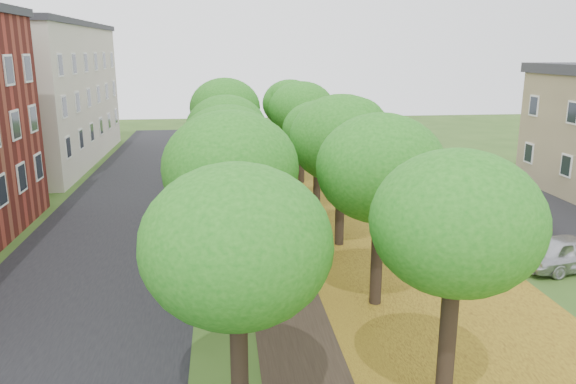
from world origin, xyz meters
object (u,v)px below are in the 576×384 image
object	(u,v)px
car_red	(509,219)
car_grey	(499,211)
car_silver	(571,252)
car_white	(461,191)

from	to	relation	value
car_red	car_grey	distance (m)	0.96
car_red	car_grey	world-z (taller)	car_grey
car_silver	car_red	distance (m)	4.88
car_silver	car_grey	world-z (taller)	car_grey
car_white	car_silver	bearing A→B (deg)	-166.81
car_silver	car_grey	xyz separation A→B (m)	(0.00, 5.83, 0.01)
car_red	car_grey	size ratio (longest dim) A/B	0.74
car_silver	car_white	size ratio (longest dim) A/B	0.95
car_red	car_white	xyz separation A→B (m)	(0.00, 5.41, 0.01)
car_grey	car_white	world-z (taller)	car_grey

